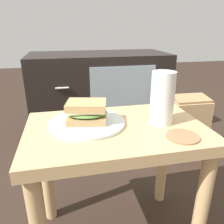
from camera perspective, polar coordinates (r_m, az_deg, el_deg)
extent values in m
cube|color=tan|center=(0.70, 1.07, -5.04)|extent=(0.56, 0.36, 0.04)
cylinder|color=tan|center=(0.82, 22.00, -22.20)|extent=(0.04, 0.04, 0.43)
cylinder|color=tan|center=(0.94, -16.49, -15.08)|extent=(0.04, 0.04, 0.43)
cylinder|color=tan|center=(1.01, 12.93, -11.77)|extent=(0.04, 0.04, 0.43)
cube|color=black|center=(1.65, -3.25, 4.81)|extent=(0.96, 0.44, 0.58)
cube|color=#8C9EA8|center=(1.46, 2.83, 3.09)|extent=(0.43, 0.01, 0.44)
cylinder|color=silver|center=(1.38, -12.73, 6.04)|extent=(0.08, 0.01, 0.01)
cylinder|color=silver|center=(1.45, -12.03, -2.38)|extent=(0.08, 0.01, 0.01)
cylinder|color=silver|center=(0.72, -6.40, -2.77)|extent=(0.24, 0.24, 0.01)
cube|color=tan|center=(0.71, -6.45, -1.59)|extent=(0.14, 0.11, 0.02)
ellipsoid|color=#608C42|center=(0.70, -6.51, -0.16)|extent=(0.15, 0.12, 0.02)
cube|color=beige|center=(0.70, -6.55, 0.68)|extent=(0.12, 0.10, 0.01)
cube|color=tan|center=(0.69, -6.60, 1.77)|extent=(0.14, 0.11, 0.02)
cylinder|color=silver|center=(0.72, 12.73, 3.57)|extent=(0.07, 0.07, 0.17)
cylinder|color=#C67219|center=(0.72, 12.63, 2.31)|extent=(0.07, 0.07, 0.13)
cylinder|color=white|center=(0.70, 13.07, 7.63)|extent=(0.07, 0.07, 0.01)
cylinder|color=#996B47|center=(0.66, 17.74, -6.01)|extent=(0.09, 0.09, 0.01)
cube|color=tan|center=(1.42, 18.72, -4.06)|extent=(0.22, 0.15, 0.36)
cube|color=#987950|center=(1.35, 19.65, 3.17)|extent=(0.21, 0.13, 0.03)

